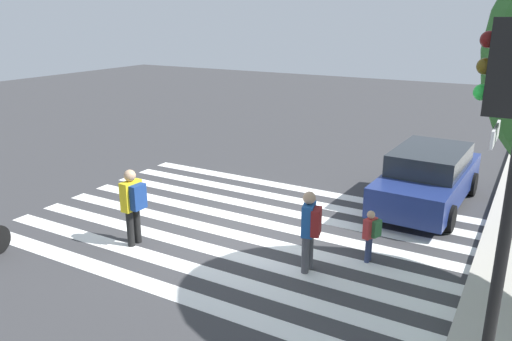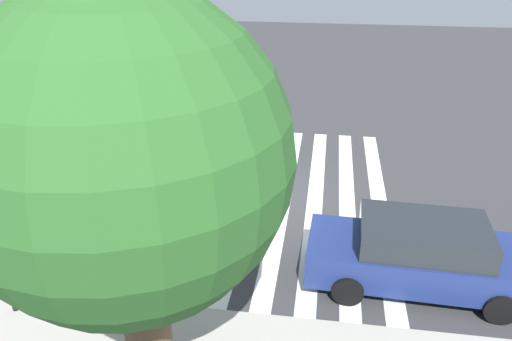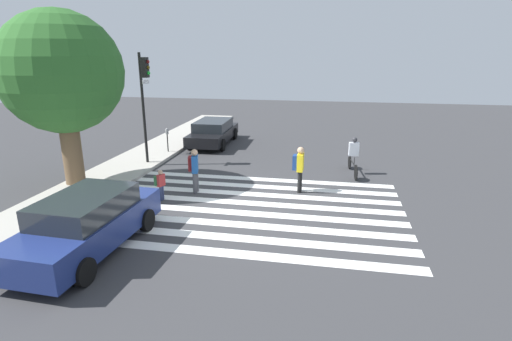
% 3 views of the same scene
% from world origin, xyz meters
% --- Properties ---
extents(ground_plane, '(60.00, 60.00, 0.00)m').
position_xyz_m(ground_plane, '(0.00, 0.00, 0.00)').
color(ground_plane, '#38383A').
extents(crosswalk_stripes, '(6.64, 10.00, 0.01)m').
position_xyz_m(crosswalk_stripes, '(0.00, 0.00, 0.00)').
color(crosswalk_stripes, white).
rests_on(crosswalk_stripes, ground_plane).
extents(traffic_light, '(0.60, 0.50, 4.93)m').
position_xyz_m(traffic_light, '(4.26, 5.46, 3.44)').
color(traffic_light, black).
rests_on(traffic_light, ground_plane).
extents(pedestrian_adult_blue_shirt, '(0.47, 0.40, 1.69)m').
position_xyz_m(pedestrian_adult_blue_shirt, '(1.93, -1.46, 0.99)').
color(pedestrian_adult_blue_shirt, black).
rests_on(pedestrian_adult_blue_shirt, ground_plane).
extents(pedestrian_adult_yellow_jacket, '(0.33, 0.31, 1.09)m').
position_xyz_m(pedestrian_adult_yellow_jacket, '(0.17, 3.16, 0.64)').
color(pedestrian_adult_yellow_jacket, navy).
rests_on(pedestrian_adult_yellow_jacket, ground_plane).
extents(pedestrian_adult_tall_backpack, '(0.49, 0.45, 1.62)m').
position_xyz_m(pedestrian_adult_tall_backpack, '(1.16, 2.26, 0.95)').
color(pedestrian_adult_tall_backpack, '#4C4C51').
rests_on(pedestrian_adult_tall_backpack, ground_plane).
extents(car_parked_dark_suv, '(4.69, 2.07, 1.52)m').
position_xyz_m(car_parked_dark_suv, '(-3.61, 3.47, 0.78)').
color(car_parked_dark_suv, navy).
rests_on(car_parked_dark_suv, ground_plane).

